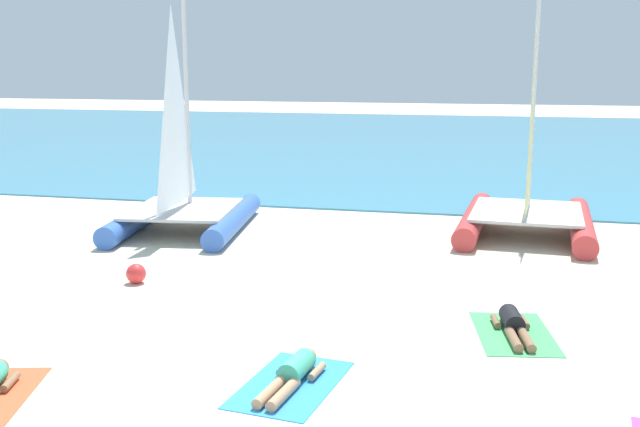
% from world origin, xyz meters
% --- Properties ---
extents(ground_plane, '(120.00, 120.00, 0.00)m').
position_xyz_m(ground_plane, '(0.00, 10.00, 0.00)').
color(ground_plane, beige).
extents(ocean_water, '(120.00, 40.00, 0.05)m').
position_xyz_m(ocean_water, '(0.00, 31.62, 0.03)').
color(ocean_water, teal).
rests_on(ocean_water, ground).
extents(sailboat_red, '(3.29, 4.92, 6.22)m').
position_xyz_m(sailboat_red, '(3.99, 9.72, 0.93)').
color(sailboat_red, '#CC3838').
rests_on(sailboat_red, ground).
extents(sailboat_blue, '(3.55, 4.95, 5.98)m').
position_xyz_m(sailboat_blue, '(-4.14, 8.21, 0.89)').
color(sailboat_blue, blue).
rests_on(sailboat_blue, ground).
extents(towel_center_left, '(1.32, 2.02, 0.01)m').
position_xyz_m(towel_center_left, '(0.86, 0.11, 0.01)').
color(towel_center_left, '#338CD8').
rests_on(towel_center_left, ground).
extents(sunbather_center_left, '(0.60, 1.57, 0.30)m').
position_xyz_m(sunbather_center_left, '(0.87, 0.17, 0.13)').
color(sunbather_center_left, '#3FB28C').
rests_on(sunbather_center_left, towel_center_left).
extents(towel_center_right, '(1.41, 2.06, 0.01)m').
position_xyz_m(towel_center_right, '(3.65, 2.69, 0.01)').
color(towel_center_right, '#4CB266').
rests_on(towel_center_right, ground).
extents(sunbather_center_right, '(0.67, 1.56, 0.30)m').
position_xyz_m(sunbather_center_right, '(3.63, 2.75, 0.13)').
color(sunbather_center_right, black).
rests_on(sunbather_center_right, towel_center_right).
extents(beach_ball, '(0.37, 0.37, 0.37)m').
position_xyz_m(beach_ball, '(-3.18, 3.80, 0.19)').
color(beach_ball, red).
rests_on(beach_ball, ground).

